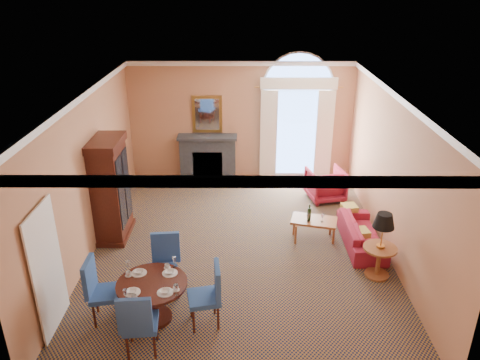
{
  "coord_description": "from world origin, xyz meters",
  "views": [
    {
      "loc": [
        0.06,
        -8.41,
        5.24
      ],
      "look_at": [
        0.0,
        0.5,
        1.3
      ],
      "focal_mm": 35.0,
      "sensor_mm": 36.0,
      "label": 1
    }
  ],
  "objects_px": {
    "dining_table": "(153,292)",
    "armchair": "(325,184)",
    "armoire": "(111,191)",
    "side_table": "(382,237)",
    "coffee_table": "(314,221)",
    "sofa": "(362,234)"
  },
  "relations": [
    {
      "from": "armoire",
      "to": "side_table",
      "type": "height_order",
      "value": "armoire"
    },
    {
      "from": "coffee_table",
      "to": "side_table",
      "type": "bearing_deg",
      "value": -37.13
    },
    {
      "from": "armoire",
      "to": "coffee_table",
      "type": "distance_m",
      "value": 4.33
    },
    {
      "from": "dining_table",
      "to": "armchair",
      "type": "height_order",
      "value": "dining_table"
    },
    {
      "from": "sofa",
      "to": "side_table",
      "type": "xyz_separation_m",
      "value": [
        0.05,
        -1.1,
        0.57
      ]
    },
    {
      "from": "armchair",
      "to": "coffee_table",
      "type": "distance_m",
      "value": 2.07
    },
    {
      "from": "side_table",
      "to": "dining_table",
      "type": "bearing_deg",
      "value": -162.73
    },
    {
      "from": "sofa",
      "to": "armchair",
      "type": "height_order",
      "value": "armchair"
    },
    {
      "from": "armoire",
      "to": "side_table",
      "type": "xyz_separation_m",
      "value": [
        5.32,
        -1.48,
        -0.23
      ]
    },
    {
      "from": "dining_table",
      "to": "sofa",
      "type": "relative_size",
      "value": 0.63
    },
    {
      "from": "dining_table",
      "to": "coffee_table",
      "type": "relative_size",
      "value": 1.09
    },
    {
      "from": "dining_table",
      "to": "armoire",
      "type": "bearing_deg",
      "value": 115.98
    },
    {
      "from": "armchair",
      "to": "dining_table",
      "type": "bearing_deg",
      "value": 39.64
    },
    {
      "from": "dining_table",
      "to": "armchair",
      "type": "bearing_deg",
      "value": 52.16
    },
    {
      "from": "sofa",
      "to": "coffee_table",
      "type": "xyz_separation_m",
      "value": [
        -0.99,
        0.21,
        0.18
      ]
    },
    {
      "from": "dining_table",
      "to": "sofa",
      "type": "xyz_separation_m",
      "value": [
        3.94,
        2.34,
        -0.27
      ]
    },
    {
      "from": "side_table",
      "to": "coffee_table",
      "type": "bearing_deg",
      "value": 128.36
    },
    {
      "from": "armoire",
      "to": "armchair",
      "type": "distance_m",
      "value": 5.23
    },
    {
      "from": "armchair",
      "to": "coffee_table",
      "type": "bearing_deg",
      "value": 61.49
    },
    {
      "from": "sofa",
      "to": "side_table",
      "type": "relative_size",
      "value": 1.4
    },
    {
      "from": "sofa",
      "to": "side_table",
      "type": "bearing_deg",
      "value": -177.83
    },
    {
      "from": "dining_table",
      "to": "armchair",
      "type": "relative_size",
      "value": 1.3
    }
  ]
}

